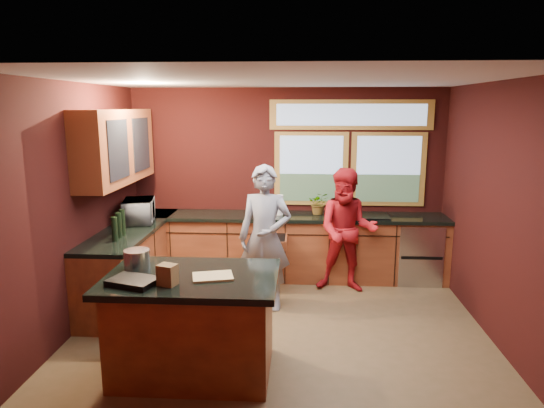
# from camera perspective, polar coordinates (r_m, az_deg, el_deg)

# --- Properties ---
(floor) EXTENTS (4.50, 4.50, 0.00)m
(floor) POSITION_cam_1_polar(r_m,az_deg,el_deg) (5.56, 0.99, -14.58)
(floor) COLOR brown
(floor) RESTS_ON ground
(room_shell) EXTENTS (4.52, 4.02, 2.71)m
(room_shell) POSITION_cam_1_polar(r_m,az_deg,el_deg) (5.42, -5.13, 4.61)
(room_shell) COLOR black
(room_shell) RESTS_ON ground
(back_counter) EXTENTS (4.50, 0.64, 0.93)m
(back_counter) POSITION_cam_1_polar(r_m,az_deg,el_deg) (6.97, 3.27, -5.02)
(back_counter) COLOR #592615
(back_counter) RESTS_ON floor
(left_counter) EXTENTS (0.64, 2.30, 0.93)m
(left_counter) POSITION_cam_1_polar(r_m,az_deg,el_deg) (6.53, -16.10, -6.59)
(left_counter) COLOR #592615
(left_counter) RESTS_ON floor
(island) EXTENTS (1.55, 1.05, 0.95)m
(island) POSITION_cam_1_polar(r_m,az_deg,el_deg) (4.64, -9.22, -13.69)
(island) COLOR #592615
(island) RESTS_ON floor
(person_grey) EXTENTS (0.70, 0.52, 1.76)m
(person_grey) POSITION_cam_1_polar(r_m,az_deg,el_deg) (5.84, -0.83, -4.02)
(person_grey) COLOR slate
(person_grey) RESTS_ON floor
(person_red) EXTENTS (0.87, 0.72, 1.65)m
(person_red) POSITION_cam_1_polar(r_m,az_deg,el_deg) (6.48, 8.84, -3.12)
(person_red) COLOR #A81319
(person_red) RESTS_ON floor
(microwave) EXTENTS (0.49, 0.63, 0.31)m
(microwave) POSITION_cam_1_polar(r_m,az_deg,el_deg) (6.61, -15.38, -0.80)
(microwave) COLOR #999999
(microwave) RESTS_ON left_counter
(potted_plant) EXTENTS (0.29, 0.25, 0.32)m
(potted_plant) POSITION_cam_1_polar(r_m,az_deg,el_deg) (6.88, 5.51, 0.07)
(potted_plant) COLOR #999999
(potted_plant) RESTS_ON back_counter
(paper_towel) EXTENTS (0.12, 0.12, 0.28)m
(paper_towel) POSITION_cam_1_polar(r_m,az_deg,el_deg) (6.84, 0.82, -0.11)
(paper_towel) COLOR white
(paper_towel) RESTS_ON back_counter
(cutting_board) EXTENTS (0.40, 0.33, 0.02)m
(cutting_board) POSITION_cam_1_polar(r_m,az_deg,el_deg) (4.38, -6.98, -8.46)
(cutting_board) COLOR tan
(cutting_board) RESTS_ON island
(stock_pot) EXTENTS (0.24, 0.24, 0.18)m
(stock_pot) POSITION_cam_1_polar(r_m,az_deg,el_deg) (4.72, -15.60, -6.28)
(stock_pot) COLOR #AEADB2
(stock_pot) RESTS_ON island
(paper_bag) EXTENTS (0.18, 0.16, 0.18)m
(paper_bag) POSITION_cam_1_polar(r_m,az_deg,el_deg) (4.24, -12.20, -8.14)
(paper_bag) COLOR brown
(paper_bag) RESTS_ON island
(black_tray) EXTENTS (0.46, 0.39, 0.05)m
(black_tray) POSITION_cam_1_polar(r_m,az_deg,el_deg) (4.35, -16.01, -8.73)
(black_tray) COLOR black
(black_tray) RESTS_ON island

